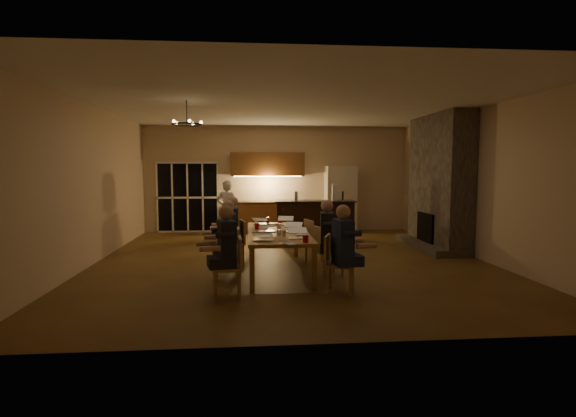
# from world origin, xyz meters

# --- Properties ---
(floor) EXTENTS (9.00, 9.00, 0.00)m
(floor) POSITION_xyz_m (0.00, 0.00, 0.00)
(floor) COLOR brown
(floor) RESTS_ON ground
(back_wall) EXTENTS (8.00, 0.04, 3.20)m
(back_wall) POSITION_xyz_m (0.00, 4.52, 1.60)
(back_wall) COLOR #C5AB8B
(back_wall) RESTS_ON ground
(left_wall) EXTENTS (0.04, 9.00, 3.20)m
(left_wall) POSITION_xyz_m (-4.02, 0.00, 1.60)
(left_wall) COLOR #C5AB8B
(left_wall) RESTS_ON ground
(right_wall) EXTENTS (0.04, 9.00, 3.20)m
(right_wall) POSITION_xyz_m (4.02, 0.00, 1.60)
(right_wall) COLOR #C5AB8B
(right_wall) RESTS_ON ground
(ceiling) EXTENTS (8.00, 9.00, 0.04)m
(ceiling) POSITION_xyz_m (0.00, 0.00, 3.22)
(ceiling) COLOR white
(ceiling) RESTS_ON back_wall
(french_doors) EXTENTS (1.86, 0.08, 2.10)m
(french_doors) POSITION_xyz_m (-2.70, 4.47, 1.05)
(french_doors) COLOR black
(french_doors) RESTS_ON ground
(fireplace) EXTENTS (0.58, 2.50, 3.20)m
(fireplace) POSITION_xyz_m (3.70, 1.20, 1.60)
(fireplace) COLOR #645B4E
(fireplace) RESTS_ON ground
(kitchenette) EXTENTS (2.24, 0.68, 2.40)m
(kitchenette) POSITION_xyz_m (-0.30, 4.20, 1.20)
(kitchenette) COLOR brown
(kitchenette) RESTS_ON ground
(refrigerator) EXTENTS (0.90, 0.68, 2.00)m
(refrigerator) POSITION_xyz_m (1.90, 4.15, 1.00)
(refrigerator) COLOR beige
(refrigerator) RESTS_ON ground
(dining_table) EXTENTS (1.10, 2.88, 0.75)m
(dining_table) POSITION_xyz_m (-0.34, -0.93, 0.38)
(dining_table) COLOR #B77C49
(dining_table) RESTS_ON ground
(bar_island) EXTENTS (2.16, 0.84, 1.08)m
(bar_island) POSITION_xyz_m (0.88, 2.49, 0.54)
(bar_island) COLOR black
(bar_island) RESTS_ON ground
(chair_left_near) EXTENTS (0.47, 0.47, 0.89)m
(chair_left_near) POSITION_xyz_m (-1.21, -2.53, 0.45)
(chair_left_near) COLOR tan
(chair_left_near) RESTS_ON ground
(chair_left_mid) EXTENTS (0.46, 0.46, 0.89)m
(chair_left_mid) POSITION_xyz_m (-1.26, -1.45, 0.45)
(chair_left_mid) COLOR tan
(chair_left_mid) RESTS_ON ground
(chair_left_far) EXTENTS (0.53, 0.53, 0.89)m
(chair_left_far) POSITION_xyz_m (-1.20, -0.28, 0.45)
(chair_left_far) COLOR tan
(chair_left_far) RESTS_ON ground
(chair_right_near) EXTENTS (0.56, 0.56, 0.89)m
(chair_right_near) POSITION_xyz_m (0.53, -2.46, 0.45)
(chair_right_near) COLOR tan
(chair_right_near) RESTS_ON ground
(chair_right_mid) EXTENTS (0.54, 0.54, 0.89)m
(chair_right_mid) POSITION_xyz_m (0.56, -1.36, 0.45)
(chair_right_mid) COLOR tan
(chair_right_mid) RESTS_ON ground
(chair_right_far) EXTENTS (0.54, 0.54, 0.89)m
(chair_right_far) POSITION_xyz_m (0.53, -0.27, 0.45)
(chair_right_far) COLOR tan
(chair_right_far) RESTS_ON ground
(person_left_near) EXTENTS (0.71, 0.71, 1.38)m
(person_left_near) POSITION_xyz_m (-1.21, -2.53, 0.69)
(person_left_near) COLOR #262831
(person_left_near) RESTS_ON ground
(person_right_near) EXTENTS (0.68, 0.68, 1.38)m
(person_right_near) POSITION_xyz_m (0.55, -2.58, 0.69)
(person_right_near) COLOR #1D2648
(person_right_near) RESTS_ON ground
(person_left_mid) EXTENTS (0.68, 0.68, 1.38)m
(person_left_mid) POSITION_xyz_m (-1.23, -1.45, 0.69)
(person_left_mid) COLOR #394044
(person_left_mid) RESTS_ON ground
(person_right_mid) EXTENTS (0.68, 0.68, 1.38)m
(person_right_mid) POSITION_xyz_m (0.50, -1.46, 0.69)
(person_right_mid) COLOR #262831
(person_right_mid) RESTS_ON ground
(person_left_far) EXTENTS (0.61, 0.61, 1.38)m
(person_left_far) POSITION_xyz_m (-1.19, -0.33, 0.69)
(person_left_far) COLOR #1D2648
(person_left_far) RESTS_ON ground
(standing_person) EXTENTS (0.64, 0.48, 1.61)m
(standing_person) POSITION_xyz_m (-1.46, 3.17, 0.80)
(standing_person) COLOR white
(standing_person) RESTS_ON ground
(chandelier) EXTENTS (0.56, 0.56, 0.03)m
(chandelier) POSITION_xyz_m (-2.02, -0.55, 2.75)
(chandelier) COLOR black
(chandelier) RESTS_ON ceiling
(laptop_a) EXTENTS (0.37, 0.34, 0.23)m
(laptop_a) POSITION_xyz_m (-0.63, -1.95, 0.86)
(laptop_a) COLOR silver
(laptop_a) RESTS_ON dining_table
(laptop_b) EXTENTS (0.32, 0.28, 0.23)m
(laptop_b) POSITION_xyz_m (-0.05, -1.81, 0.86)
(laptop_b) COLOR silver
(laptop_b) RESTS_ON dining_table
(laptop_c) EXTENTS (0.36, 0.33, 0.23)m
(laptop_c) POSITION_xyz_m (-0.54, -0.92, 0.86)
(laptop_c) COLOR silver
(laptop_c) RESTS_ON dining_table
(laptop_d) EXTENTS (0.39, 0.36, 0.23)m
(laptop_d) POSITION_xyz_m (-0.07, -1.03, 0.86)
(laptop_d) COLOR silver
(laptop_d) RESTS_ON dining_table
(laptop_e) EXTENTS (0.38, 0.36, 0.23)m
(laptop_e) POSITION_xyz_m (-0.61, 0.19, 0.86)
(laptop_e) COLOR silver
(laptop_e) RESTS_ON dining_table
(laptop_f) EXTENTS (0.36, 0.33, 0.23)m
(laptop_f) POSITION_xyz_m (-0.11, 0.05, 0.86)
(laptop_f) COLOR silver
(laptop_f) RESTS_ON dining_table
(mug_front) EXTENTS (0.09, 0.09, 0.10)m
(mug_front) POSITION_xyz_m (-0.34, -1.41, 0.80)
(mug_front) COLOR white
(mug_front) RESTS_ON dining_table
(mug_mid) EXTENTS (0.08, 0.08, 0.10)m
(mug_mid) POSITION_xyz_m (-0.28, -0.46, 0.80)
(mug_mid) COLOR white
(mug_mid) RESTS_ON dining_table
(mug_back) EXTENTS (0.07, 0.07, 0.10)m
(mug_back) POSITION_xyz_m (-0.72, -0.06, 0.80)
(mug_back) COLOR white
(mug_back) RESTS_ON dining_table
(redcup_near) EXTENTS (0.09, 0.09, 0.12)m
(redcup_near) POSITION_xyz_m (0.03, -2.21, 0.81)
(redcup_near) COLOR red
(redcup_near) RESTS_ON dining_table
(redcup_mid) EXTENTS (0.08, 0.08, 0.12)m
(redcup_mid) POSITION_xyz_m (-0.71, -0.58, 0.81)
(redcup_mid) COLOR red
(redcup_mid) RESTS_ON dining_table
(redcup_far) EXTENTS (0.09, 0.09, 0.12)m
(redcup_far) POSITION_xyz_m (-0.20, 0.41, 0.81)
(redcup_far) COLOR red
(redcup_far) RESTS_ON dining_table
(can_silver) EXTENTS (0.06, 0.06, 0.12)m
(can_silver) POSITION_xyz_m (-0.27, -1.60, 0.81)
(can_silver) COLOR #B2B2B7
(can_silver) RESTS_ON dining_table
(can_cola) EXTENTS (0.07, 0.07, 0.12)m
(can_cola) POSITION_xyz_m (-0.46, 0.46, 0.81)
(can_cola) COLOR #3F0F0C
(can_cola) RESTS_ON dining_table
(can_right) EXTENTS (0.06, 0.06, 0.12)m
(can_right) POSITION_xyz_m (0.03, -0.68, 0.81)
(can_right) COLOR #B2B2B7
(can_right) RESTS_ON dining_table
(plate_near) EXTENTS (0.25, 0.25, 0.02)m
(plate_near) POSITION_xyz_m (0.07, -1.43, 0.76)
(plate_near) COLOR white
(plate_near) RESTS_ON dining_table
(plate_left) EXTENTS (0.27, 0.27, 0.02)m
(plate_left) POSITION_xyz_m (-0.62, -1.77, 0.76)
(plate_left) COLOR white
(plate_left) RESTS_ON dining_table
(plate_far) EXTENTS (0.24, 0.24, 0.02)m
(plate_far) POSITION_xyz_m (0.03, -0.15, 0.76)
(plate_far) COLOR white
(plate_far) RESTS_ON dining_table
(notepad) EXTENTS (0.20, 0.23, 0.01)m
(notepad) POSITION_xyz_m (-0.23, -2.36, 0.76)
(notepad) COLOR white
(notepad) RESTS_ON dining_table
(bar_bottle) EXTENTS (0.09, 0.09, 0.24)m
(bar_bottle) POSITION_xyz_m (0.38, 2.54, 1.20)
(bar_bottle) COLOR #99999E
(bar_bottle) RESTS_ON bar_island
(bar_blender) EXTENTS (0.14, 0.14, 0.43)m
(bar_blender) POSITION_xyz_m (1.40, 2.50, 1.29)
(bar_blender) COLOR silver
(bar_blender) RESTS_ON bar_island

